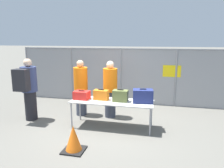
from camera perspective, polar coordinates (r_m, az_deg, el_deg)
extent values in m
plane|color=#605E56|center=(5.98, -1.98, -11.10)|extent=(120.00, 120.00, 0.00)
cylinder|color=gray|center=(9.39, -21.13, 2.85)|extent=(0.07, 0.07, 1.99)
cylinder|color=gray|center=(8.46, -10.38, 2.56)|extent=(0.07, 0.07, 1.99)
cylinder|color=gray|center=(7.90, 2.41, 2.09)|extent=(0.07, 0.07, 1.99)
cylinder|color=gray|center=(7.78, 16.33, 1.47)|extent=(0.07, 0.07, 1.99)
cube|color=gray|center=(7.90, 2.41, 2.09)|extent=(7.62, 0.01, 1.99)
cube|color=gray|center=(7.80, 2.47, 9.11)|extent=(7.62, 0.04, 0.04)
cube|color=yellow|center=(7.73, 15.35, 3.26)|extent=(0.60, 0.01, 0.40)
cube|color=silver|center=(5.73, -0.02, -4.59)|extent=(2.16, 0.73, 0.02)
cylinder|color=#99999E|center=(5.88, -10.53, -8.06)|extent=(0.04, 0.04, 0.70)
cylinder|color=#99999E|center=(5.43, 9.92, -9.76)|extent=(0.04, 0.04, 0.70)
cylinder|color=#99999E|center=(6.41, -8.36, -6.31)|extent=(0.04, 0.04, 0.70)
cylinder|color=#99999E|center=(5.99, 10.28, -7.67)|extent=(0.04, 0.04, 0.70)
cube|color=red|center=(5.94, -7.91, -2.89)|extent=(0.42, 0.32, 0.22)
cube|color=black|center=(5.91, -7.95, -1.75)|extent=(0.16, 0.03, 0.02)
cube|color=orange|center=(5.83, -2.85, -2.85)|extent=(0.39, 0.22, 0.26)
cube|color=black|center=(5.79, -2.87, -1.49)|extent=(0.15, 0.03, 0.02)
cube|color=#566033|center=(5.66, 2.22, -3.10)|extent=(0.39, 0.24, 0.30)
cube|color=black|center=(5.62, 2.23, -1.51)|extent=(0.16, 0.03, 0.02)
cube|color=navy|center=(5.61, 8.06, -3.12)|extent=(0.54, 0.38, 0.34)
cube|color=black|center=(5.57, 8.11, -1.32)|extent=(0.16, 0.05, 0.02)
cylinder|color=black|center=(6.78, -20.43, -5.27)|extent=(0.33, 0.33, 0.85)
cylinder|color=navy|center=(6.61, -20.91, 1.18)|extent=(0.44, 0.44, 0.71)
sphere|color=beige|center=(6.54, -21.21, 5.21)|extent=(0.23, 0.23, 0.23)
cube|color=#232328|center=(6.33, -22.64, 0.93)|extent=(0.40, 0.24, 0.59)
cylinder|color=#383D4C|center=(6.57, -0.46, -5.23)|extent=(0.32, 0.32, 0.80)
cylinder|color=orange|center=(6.40, -0.47, 1.10)|extent=(0.42, 0.42, 0.67)
sphere|color=beige|center=(6.33, -0.48, 5.06)|extent=(0.22, 0.22, 0.22)
cylinder|color=#383D4C|center=(6.82, -8.02, -4.69)|extent=(0.32, 0.32, 0.81)
cylinder|color=orange|center=(6.65, -8.20, 1.44)|extent=(0.42, 0.42, 0.67)
sphere|color=tan|center=(6.59, -8.32, 5.26)|extent=(0.22, 0.22, 0.22)
cube|color=white|center=(10.61, 12.74, 1.23)|extent=(2.86, 1.51, 0.58)
sphere|color=black|center=(9.86, 9.74, -0.44)|extent=(0.53, 0.53, 0.53)
sphere|color=black|center=(11.44, 10.26, 1.23)|extent=(0.53, 0.53, 0.53)
cylinder|color=#59595B|center=(10.83, 2.45, 0.44)|extent=(1.00, 0.06, 0.06)
cube|color=black|center=(4.88, -9.92, -16.65)|extent=(0.45, 0.45, 0.03)
cone|color=orange|center=(4.76, -10.03, -13.81)|extent=(0.36, 0.36, 0.56)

